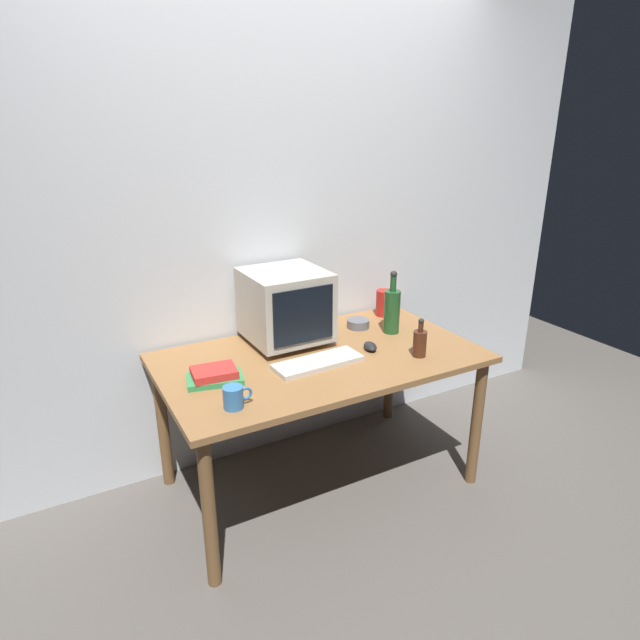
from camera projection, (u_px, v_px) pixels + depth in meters
ground_plane at (320, 481)px, 2.84m from camera, size 6.00×6.00×0.00m
back_wall at (274, 229)px, 2.81m from camera, size 4.00×0.08×2.50m
desk at (320, 370)px, 2.62m from camera, size 1.51×0.87×0.72m
crt_monitor at (286, 306)px, 2.68m from camera, size 0.39×0.39×0.37m
keyboard at (318, 363)px, 2.48m from camera, size 0.43×0.17×0.02m
computer_mouse at (370, 346)px, 2.64m from camera, size 0.09×0.11×0.04m
bottle_tall at (392, 310)px, 2.83m from camera, size 0.08×0.08×0.34m
bottle_short at (420, 342)px, 2.56m from camera, size 0.06×0.06×0.19m
book_stack at (215, 376)px, 2.32m from camera, size 0.26×0.19×0.06m
mug at (234, 397)px, 2.10m from camera, size 0.12×0.08×0.09m
cd_spindle at (358, 324)px, 2.93m from camera, size 0.12×0.12×0.04m
metal_canister at (384, 303)px, 3.09m from camera, size 0.09×0.09×0.15m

